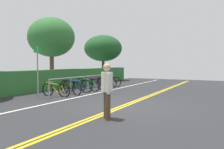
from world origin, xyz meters
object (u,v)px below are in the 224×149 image
bicycle_6 (109,82)px  bicycle_2 (77,86)px  bicycle_3 (88,84)px  tree_far_right (103,48)px  pedestrian (107,88)px  bike_rack (88,79)px  bicycle_0 (56,90)px  bicycle_1 (71,87)px  bicycle_5 (104,83)px  tree_mid (51,37)px  bicycle_4 (95,83)px  sign_post_near (38,67)px

bicycle_6 → bicycle_2: bearing=179.0°
bicycle_3 → tree_far_right: 8.86m
tree_far_right → pedestrian: bearing=-149.6°
bike_rack → bicycle_0: (-2.69, 0.02, -0.32)m
bicycle_6 → pedestrian: 9.17m
bicycle_1 → pedestrian: (-3.69, -4.16, 0.54)m
bicycle_0 → bicycle_3: 2.64m
bicycle_6 → bicycle_1: bearing=-178.3°
bicycle_3 → bicycle_5: bearing=-2.2°
bicycle_0 → bicycle_3: bearing=-1.1°
bike_rack → tree_far_right: (7.67, 3.42, 2.35)m
bicycle_0 → tree_mid: 5.78m
bicycle_3 → bicycle_6: size_ratio=1.03×
bicycle_4 → pedestrian: pedestrian is taller
pedestrian → bike_rack: bearing=38.2°
bicycle_5 → bicycle_2: bearing=176.1°
bicycle_2 → pedestrian: pedestrian is taller
bicycle_3 → bicycle_4: (0.88, 0.06, -0.00)m
bicycle_3 → tree_mid: tree_mid is taller
bicycle_2 → tree_far_right: tree_far_right is taller
bicycle_1 → bicycle_2: 0.86m
bicycle_4 → sign_post_near: sign_post_near is taller
bike_rack → bicycle_3: bearing=-149.4°
bicycle_0 → bicycle_2: bearing=1.9°
bicycle_1 → sign_post_near: 2.15m
bike_rack → pedestrian: pedestrian is taller
tree_far_right → bicycle_6: bearing=-145.9°
bicycle_0 → sign_post_near: sign_post_near is taller
bicycle_0 → tree_mid: tree_mid is taller
bike_rack → bicycle_5: (1.70, -0.10, -0.32)m
sign_post_near → tree_far_right: 11.79m
bicycle_2 → bicycle_4: size_ratio=0.99×
bicycle_0 → sign_post_near: size_ratio=0.71×
bicycle_6 → pedestrian: size_ratio=1.11×
bicycle_0 → bicycle_2: size_ratio=0.93×
sign_post_near → tree_mid: (4.40, 3.21, 1.92)m
tree_far_right → bicycle_1: bearing=-159.4°
bicycle_3 → bicycle_6: bicycle_3 is taller
bicycle_0 → sign_post_near: (-0.89, 0.25, 1.08)m
sign_post_near → bicycle_0: bearing=-15.8°
tree_far_right → bicycle_3: bearing=-155.9°
pedestrian → tree_mid: bearing=51.1°
bicycle_6 → pedestrian: (-8.08, -4.29, 0.55)m
tree_mid → bicycle_5: bearing=-76.3°
bike_rack → bicycle_0: size_ratio=3.87×
bicycle_6 → bicycle_4: bearing=179.5°
bicycle_1 → bicycle_5: bicycle_1 is taller
bike_rack → sign_post_near: 3.66m
bicycle_2 → bicycle_4: bearing=-1.6°
bicycle_4 → bicycle_5: 0.89m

